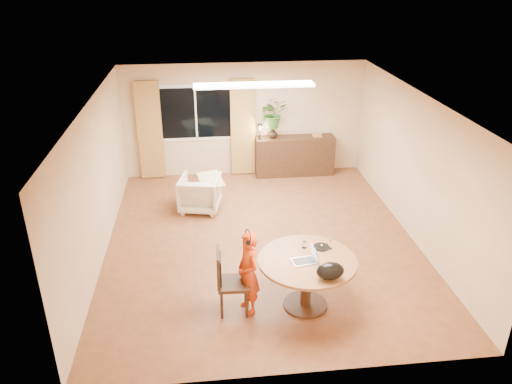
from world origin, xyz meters
TOP-DOWN VIEW (x-y plane):
  - floor at (0.00, 0.00)m, footprint 6.50×6.50m
  - ceiling at (0.00, 0.00)m, footprint 6.50×6.50m
  - wall_back at (0.00, 3.25)m, footprint 5.50×0.00m
  - wall_left at (-2.75, 0.00)m, footprint 0.00×6.50m
  - wall_right at (2.75, 0.00)m, footprint 0.00×6.50m
  - window at (-1.10, 3.23)m, footprint 1.70×0.03m
  - curtain_left at (-2.15, 3.15)m, footprint 0.55×0.08m
  - curtain_right at (-0.05, 3.15)m, footprint 0.55×0.08m
  - ceiling_panel at (0.00, 1.20)m, footprint 2.20×0.35m
  - dining_table at (0.41, -1.95)m, footprint 1.40×1.40m
  - dining_chair at (-0.64, -1.94)m, footprint 0.49×0.45m
  - child at (-0.43, -1.95)m, footprint 0.54×0.44m
  - laptop at (0.35, -2.00)m, footprint 0.38×0.28m
  - tumbler at (0.43, -1.63)m, footprint 0.08×0.08m
  - wine_glass at (0.80, -1.70)m, footprint 0.06×0.06m
  - pot_lid at (0.68, -1.66)m, footprint 0.26×0.26m
  - handbag at (0.61, -2.45)m, footprint 0.42×0.33m
  - armchair at (-1.08, 1.38)m, footprint 0.92×0.94m
  - throw at (-0.85, 1.36)m, footprint 0.58×0.65m
  - sideboard at (1.15, 3.01)m, footprint 1.84×0.45m
  - vase at (0.62, 3.01)m, footprint 0.25×0.25m
  - bouquet at (0.62, 3.01)m, footprint 0.72×0.67m
  - book_stack at (1.67, 3.01)m, footprint 0.24×0.21m
  - desk_lamp at (0.32, 2.96)m, footprint 0.16×0.16m

SIDE VIEW (x-z plane):
  - floor at x=0.00m, z-range 0.00..0.00m
  - armchair at x=-1.08m, z-range 0.00..0.72m
  - sideboard at x=1.15m, z-range 0.00..0.92m
  - dining_chair at x=-0.64m, z-range 0.00..0.99m
  - dining_table at x=0.41m, z-range 0.23..1.03m
  - child at x=-0.43m, z-range 0.00..1.27m
  - throw at x=-0.85m, z-range 0.72..0.75m
  - pot_lid at x=0.68m, z-range 0.80..0.84m
  - tumbler at x=0.43m, z-range 0.80..0.90m
  - wine_glass at x=0.80m, z-range 0.80..0.98m
  - laptop at x=0.35m, z-range 0.80..1.03m
  - handbag at x=0.61m, z-range 0.80..1.05m
  - book_stack at x=1.67m, z-range 0.92..1.00m
  - vase at x=0.62m, z-range 0.92..1.17m
  - desk_lamp at x=0.32m, z-range 0.92..1.28m
  - curtain_left at x=-2.15m, z-range 0.02..2.27m
  - curtain_right at x=-0.05m, z-range 0.02..2.27m
  - wall_back at x=0.00m, z-range -1.45..4.05m
  - wall_left at x=-2.75m, z-range -1.95..4.55m
  - wall_right at x=2.75m, z-range -1.95..4.55m
  - bouquet at x=0.62m, z-range 1.17..1.83m
  - window at x=-1.10m, z-range 0.85..2.15m
  - ceiling_panel at x=0.00m, z-range 2.54..2.59m
  - ceiling at x=0.00m, z-range 2.60..2.60m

